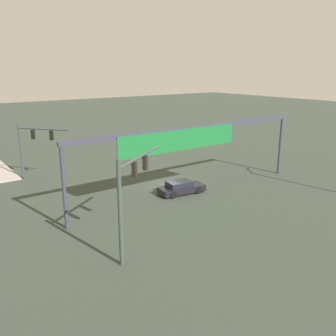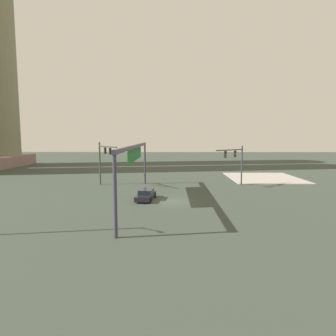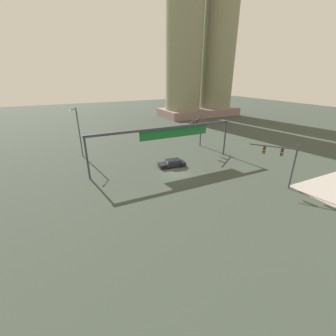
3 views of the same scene
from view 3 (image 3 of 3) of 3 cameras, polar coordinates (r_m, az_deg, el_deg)
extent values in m
plane|color=#353F35|center=(34.22, 2.10, -1.35)|extent=(208.03, 208.03, 0.00)
cylinder|color=#353F45|center=(32.75, 29.31, 0.12)|extent=(0.22, 0.22, 5.93)
cylinder|color=#353F45|center=(31.87, 25.12, 4.99)|extent=(3.65, 4.53, 0.17)
cube|color=black|center=(32.08, 27.07, 3.60)|extent=(0.40, 0.41, 0.95)
cylinder|color=red|center=(31.84, 27.16, 4.02)|extent=(0.17, 0.19, 0.20)
cylinder|color=orange|center=(31.92, 27.07, 3.51)|extent=(0.17, 0.19, 0.20)
cylinder|color=green|center=(32.01, 26.97, 3.00)|extent=(0.17, 0.19, 0.20)
cube|color=black|center=(32.04, 23.33, 4.23)|extent=(0.40, 0.41, 0.95)
cylinder|color=red|center=(31.81, 23.39, 4.65)|extent=(0.17, 0.19, 0.20)
cylinder|color=orange|center=(31.89, 23.31, 4.14)|extent=(0.17, 0.19, 0.20)
cylinder|color=green|center=(31.98, 23.23, 3.63)|extent=(0.17, 0.19, 0.20)
cylinder|color=#38443F|center=(47.53, 8.36, 9.41)|extent=(0.25, 0.25, 6.46)
cylinder|color=#38443F|center=(44.18, 7.10, 12.01)|extent=(5.13, 3.70, 0.19)
cube|color=black|center=(45.13, 7.51, 11.41)|extent=(0.41, 0.40, 0.95)
cylinder|color=red|center=(45.01, 7.72, 11.76)|extent=(0.20, 0.16, 0.20)
cylinder|color=orange|center=(45.07, 7.70, 11.38)|extent=(0.20, 0.16, 0.20)
cylinder|color=green|center=(45.13, 7.68, 11.01)|extent=(0.20, 0.16, 0.20)
cube|color=black|center=(43.53, 6.64, 11.04)|extent=(0.41, 0.40, 0.95)
cylinder|color=red|center=(43.41, 6.86, 11.40)|extent=(0.20, 0.16, 0.20)
cylinder|color=orange|center=(43.47, 6.84, 11.01)|extent=(0.20, 0.16, 0.20)
cylinder|color=green|center=(43.53, 6.82, 10.63)|extent=(0.20, 0.16, 0.20)
cylinder|color=#333F3D|center=(43.07, -21.65, 8.29)|extent=(0.20, 0.20, 8.79)
cylinder|color=#333F3D|center=(41.43, -23.07, 13.61)|extent=(1.10, 1.81, 0.12)
ellipsoid|color=silver|center=(40.55, -23.65, 13.21)|extent=(0.56, 0.67, 0.20)
cylinder|color=#363648|center=(33.25, -19.92, 2.15)|extent=(0.28, 0.28, 6.06)
cylinder|color=#363648|center=(42.77, 14.27, 7.20)|extent=(0.28, 0.28, 6.06)
cube|color=#363648|center=(35.51, -0.70, 10.16)|extent=(24.67, 0.35, 0.35)
cube|color=#18672D|center=(36.69, 1.77, 9.20)|extent=(12.17, 0.08, 1.78)
cube|color=gray|center=(86.57, 7.76, 14.04)|extent=(27.78, 14.02, 2.61)
cylinder|color=gray|center=(83.72, 4.27, 34.07)|extent=(12.02, 12.02, 56.04)
cylinder|color=gray|center=(91.21, 13.18, 32.67)|extent=(12.02, 12.02, 56.04)
cube|color=black|center=(36.54, 0.97, 1.01)|extent=(4.53, 2.25, 0.55)
cube|color=black|center=(36.44, 1.36, 1.82)|extent=(2.43, 1.78, 0.50)
cylinder|color=black|center=(35.48, -0.65, 0.13)|extent=(0.66, 0.30, 0.64)
cylinder|color=black|center=(36.89, -1.42, 1.02)|extent=(0.66, 0.30, 0.64)
cylinder|color=black|center=(36.35, 3.39, 0.65)|extent=(0.66, 0.30, 0.64)
cylinder|color=black|center=(37.72, 2.48, 1.51)|extent=(0.66, 0.30, 0.64)
camera|label=1|loc=(65.72, 7.02, 20.13)|focal=38.83mm
camera|label=2|loc=(33.23, -57.36, 0.69)|focal=31.19mm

